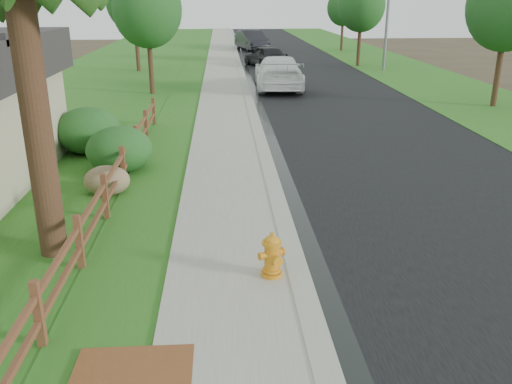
{
  "coord_description": "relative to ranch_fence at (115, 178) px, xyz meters",
  "views": [
    {
      "loc": [
        -0.93,
        -6.43,
        4.84
      ],
      "look_at": [
        -0.29,
        3.66,
        1.16
      ],
      "focal_mm": 38.0,
      "sensor_mm": 36.0,
      "label": 1
    }
  ],
  "objects": [
    {
      "name": "sidewalk",
      "position": [
        2.7,
        28.6,
        -0.57
      ],
      "size": [
        2.2,
        90.0,
        0.1
      ],
      "primitive_type": "cube",
      "color": "gray",
      "rests_on": "ground"
    },
    {
      "name": "white_suv",
      "position": [
        5.8,
        16.84,
        0.29
      ],
      "size": [
        2.76,
        6.23,
        1.78
      ],
      "primitive_type": "imported",
      "rotation": [
        0.0,
        0.0,
        3.1
      ],
      "color": "white",
      "rests_on": "road"
    },
    {
      "name": "grass_strip",
      "position": [
        0.8,
        28.6,
        -0.59
      ],
      "size": [
        1.6,
        90.0,
        0.06
      ],
      "primitive_type": "cube",
      "color": "#255C1A",
      "rests_on": "ground"
    },
    {
      "name": "tree_mid_left",
      "position": [
        -2.87,
        24.81,
        3.86
      ],
      "size": [
        3.63,
        3.63,
        6.49
      ],
      "color": "#361F16",
      "rests_on": "ground"
    },
    {
      "name": "curb",
      "position": [
        4.0,
        28.6,
        -0.56
      ],
      "size": [
        0.4,
        90.0,
        0.12
      ],
      "primitive_type": "cube",
      "color": "gray",
      "rests_on": "ground"
    },
    {
      "name": "tree_near_left",
      "position": [
        -0.91,
        15.67,
        3.57
      ],
      "size": [
        3.43,
        3.43,
        6.09
      ],
      "color": "#361F16",
      "rests_on": "ground"
    },
    {
      "name": "ground",
      "position": [
        3.6,
        -6.4,
        -0.62
      ],
      "size": [
        120.0,
        120.0,
        0.0
      ],
      "primitive_type": "plane",
      "color": "#3A2E1F"
    },
    {
      "name": "fire_hydrant",
      "position": [
        3.5,
        -4.23,
        -0.13
      ],
      "size": [
        0.55,
        0.45,
        0.84
      ],
      "color": "orange",
      "rests_on": "sidewalk"
    },
    {
      "name": "road",
      "position": [
        8.2,
        28.6,
        -0.61
      ],
      "size": [
        8.0,
        90.0,
        0.02
      ],
      "primitive_type": "cube",
      "color": "black",
      "rests_on": "ground"
    },
    {
      "name": "lawn_near",
      "position": [
        -4.4,
        28.6,
        -0.6
      ],
      "size": [
        9.0,
        90.0,
        0.04
      ],
      "primitive_type": "cube",
      "color": "#255C1A",
      "rests_on": "ground"
    },
    {
      "name": "ranch_fence",
      "position": [
        0.0,
        0.0,
        0.0
      ],
      "size": [
        0.12,
        16.92,
        1.1
      ],
      "color": "#54311C",
      "rests_on": "ground"
    },
    {
      "name": "tree_mid_right",
      "position": [
        12.6,
        26.69,
        3.55
      ],
      "size": [
        3.31,
        3.31,
        6.0
      ],
      "color": "#361F16",
      "rests_on": "ground"
    },
    {
      "name": "shrub_b",
      "position": [
        -0.3,
        2.46,
        0.05
      ],
      "size": [
        2.01,
        2.01,
        1.33
      ],
      "primitive_type": "ellipsoid",
      "rotation": [
        0.0,
        0.0,
        -0.06
      ],
      "color": "#1A4A1B",
      "rests_on": "ground"
    },
    {
      "name": "shrub_c",
      "position": [
        -1.63,
        4.52,
        0.13
      ],
      "size": [
        2.6,
        2.6,
        1.49
      ],
      "primitive_type": "ellipsoid",
      "rotation": [
        0.0,
        0.0,
        0.31
      ],
      "color": "#1A4A1B",
      "rests_on": "ground"
    },
    {
      "name": "boulder",
      "position": [
        -0.3,
        0.47,
        -0.23
      ],
      "size": [
        1.39,
        1.2,
        0.78
      ],
      "primitive_type": "ellipsoid",
      "rotation": [
        0.0,
        0.0,
        -0.32
      ],
      "color": "brown",
      "rests_on": "ground"
    },
    {
      "name": "tree_far_right",
      "position": [
        13.85,
        38.2,
        3.18
      ],
      "size": [
        2.94,
        2.94,
        5.42
      ],
      "color": "#361F16",
      "rests_on": "ground"
    },
    {
      "name": "dark_car_far",
      "position": [
        5.6,
        39.16,
        0.3
      ],
      "size": [
        3.17,
        5.74,
        1.79
      ],
      "primitive_type": "imported",
      "rotation": [
        0.0,
        0.0,
        0.25
      ],
      "color": "black",
      "rests_on": "road"
    },
    {
      "name": "tree_near_right",
      "position": [
        15.17,
        11.26,
        3.76
      ],
      "size": [
        3.51,
        3.51,
        6.32
      ],
      "color": "#361F16",
      "rests_on": "ground"
    },
    {
      "name": "wet_gutter",
      "position": [
        4.35,
        28.6,
        -0.6
      ],
      "size": [
        0.5,
        90.0,
        0.0
      ],
      "primitive_type": "cube",
      "color": "black",
      "rests_on": "road"
    },
    {
      "name": "dark_car_mid",
      "position": [
        5.89,
        26.8,
        0.16
      ],
      "size": [
        3.27,
        4.78,
        1.51
      ],
      "primitive_type": "imported",
      "rotation": [
        0.0,
        0.0,
        3.51
      ],
      "color": "black",
      "rests_on": "road"
    },
    {
      "name": "verge_far",
      "position": [
        15.1,
        28.6,
        -0.6
      ],
      "size": [
        6.0,
        90.0,
        0.04
      ],
      "primitive_type": "cube",
      "color": "#255C1A",
      "rests_on": "ground"
    }
  ]
}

